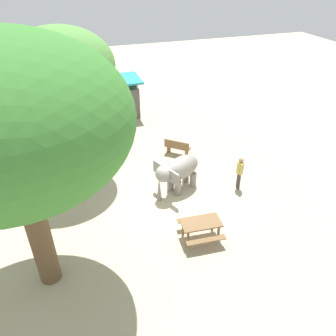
{
  "coord_description": "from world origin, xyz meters",
  "views": [
    {
      "loc": [
        -3.71,
        -10.99,
        9.21
      ],
      "look_at": [
        0.47,
        1.37,
        0.8
      ],
      "focal_mm": 35.54,
      "sensor_mm": 36.0,
      "label": 1
    }
  ],
  "objects": [
    {
      "name": "person_handler",
      "position": [
        3.42,
        -0.09,
        0.95
      ],
      "size": [
        0.32,
        0.49,
        1.62
      ],
      "rotation": [
        0.0,
        0.0,
        2.82
      ],
      "color": "#3F3833",
      "rests_on": "ground_plane"
    },
    {
      "name": "shade_tree_main",
      "position": [
        -3.51,
        3.64,
        5.15
      ],
      "size": [
        4.59,
        4.21,
        6.89
      ],
      "color": "brown",
      "rests_on": "ground_plane"
    },
    {
      "name": "elephant",
      "position": [
        0.7,
        0.64,
        1.06
      ],
      "size": [
        2.38,
        1.9,
        1.67
      ],
      "rotation": [
        0.0,
        0.0,
        3.54
      ],
      "color": "gray",
      "rests_on": "ground_plane"
    },
    {
      "name": "market_stall_teal",
      "position": [
        0.09,
        9.81,
        1.14
      ],
      "size": [
        2.5,
        2.5,
        2.52
      ],
      "color": "#59514C",
      "rests_on": "ground_plane"
    },
    {
      "name": "wooden_bench",
      "position": [
        1.77,
        3.65,
        0.47
      ],
      "size": [
        1.31,
        1.23,
        0.88
      ],
      "rotation": [
        0.0,
        0.0,
        5.55
      ],
      "color": "brown",
      "rests_on": "ground_plane"
    },
    {
      "name": "picnic_table_near",
      "position": [
        0.46,
        -2.54,
        0.59
      ],
      "size": [
        1.61,
        1.59,
        0.78
      ],
      "rotation": [
        0.0,
        0.0,
        3.06
      ],
      "color": "brown",
      "rests_on": "ground_plane"
    },
    {
      "name": "ground_plane",
      "position": [
        0.0,
        0.0,
        0.0
      ],
      "size": [
        60.0,
        60.0,
        0.0
      ],
      "primitive_type": "plane",
      "color": "#BAA88C"
    },
    {
      "name": "market_stall_blue",
      "position": [
        -2.51,
        9.81,
        1.14
      ],
      "size": [
        2.5,
        2.5,
        2.52
      ],
      "color": "#59514C",
      "rests_on": "ground_plane"
    },
    {
      "name": "shade_tree_secondary",
      "position": [
        -5.06,
        -2.65,
        5.66
      ],
      "size": [
        6.39,
        5.86,
        7.97
      ],
      "color": "brown",
      "rests_on": "ground_plane"
    }
  ]
}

